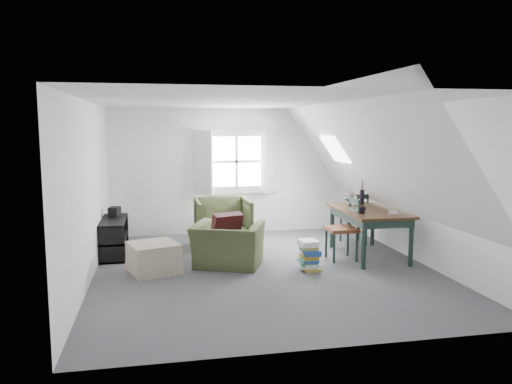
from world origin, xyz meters
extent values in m
plane|color=#4C4C51|center=(0.00, 0.00, 0.00)|extent=(5.50, 5.50, 0.00)
plane|color=white|center=(0.00, 0.00, 2.50)|extent=(5.50, 5.50, 0.00)
plane|color=white|center=(0.00, 2.75, 1.25)|extent=(5.00, 0.00, 5.00)
plane|color=white|center=(0.00, -2.75, 1.25)|extent=(5.00, 0.00, 5.00)
plane|color=white|center=(-2.50, 0.00, 1.25)|extent=(0.00, 5.50, 5.50)
plane|color=white|center=(2.50, 0.00, 1.25)|extent=(0.00, 5.50, 5.50)
plane|color=white|center=(-1.55, 0.00, 1.78)|extent=(3.19, 5.50, 4.48)
plane|color=white|center=(1.55, 0.00, 1.78)|extent=(3.19, 5.50, 4.48)
cube|color=white|center=(0.00, 2.73, 1.45)|extent=(1.30, 0.04, 1.30)
cube|color=white|center=(-0.68, 2.57, 1.45)|extent=(0.35, 0.35, 1.25)
cube|color=white|center=(0.68, 2.57, 1.45)|extent=(0.35, 0.35, 1.25)
cube|color=white|center=(0.00, 2.72, 1.45)|extent=(1.00, 0.02, 1.00)
cube|color=white|center=(0.00, 2.70, 1.45)|extent=(1.08, 0.04, 0.05)
cube|color=white|center=(0.00, 2.70, 1.45)|extent=(0.05, 0.04, 1.08)
cube|color=white|center=(1.55, 1.30, 1.75)|extent=(0.35, 0.75, 0.47)
imported|color=#3D4625|center=(-0.52, 0.31, 0.00)|extent=(1.28, 1.21, 0.66)
imported|color=#3D4625|center=(-0.43, 1.56, 0.00)|extent=(0.96, 0.98, 0.89)
cube|color=#3B1014|center=(-0.52, 0.46, 0.58)|extent=(0.53, 0.41, 0.49)
cube|color=tan|center=(-1.64, 0.19, 0.22)|extent=(0.83, 0.83, 0.44)
cube|color=#321B0C|center=(1.85, 0.44, 0.76)|extent=(0.94, 1.57, 0.04)
cube|color=#1C2F29|center=(1.85, 0.44, 0.68)|extent=(0.84, 1.46, 0.13)
cylinder|color=#1C2F29|center=(1.47, -0.26, 0.37)|extent=(0.07, 0.07, 0.74)
cylinder|color=#1C2F29|center=(2.24, -0.26, 0.37)|extent=(0.07, 0.07, 0.74)
cylinder|color=#1C2F29|center=(1.47, 1.14, 0.37)|extent=(0.07, 0.07, 0.74)
cylinder|color=#1C2F29|center=(2.24, 1.14, 0.37)|extent=(0.07, 0.07, 0.74)
sphere|color=silver|center=(1.70, 0.89, 0.91)|extent=(0.23, 0.23, 0.23)
cylinder|color=silver|center=(1.70, 0.89, 1.05)|extent=(0.07, 0.07, 0.12)
cylinder|color=black|center=(1.95, 0.99, 0.91)|extent=(0.08, 0.08, 0.26)
cylinder|color=#3F2D1E|center=(1.95, 0.99, 1.20)|extent=(0.03, 0.06, 0.47)
cylinder|color=#3F2D1E|center=(1.97, 1.01, 1.20)|extent=(0.05, 0.06, 0.47)
cylinder|color=#3F2D1E|center=(1.94, 0.98, 1.20)|extent=(0.06, 0.08, 0.47)
imported|color=black|center=(1.60, 0.14, 0.78)|extent=(0.13, 0.13, 0.10)
cube|color=white|center=(2.05, -0.01, 0.81)|extent=(0.15, 0.13, 0.04)
cube|color=brown|center=(1.97, 1.39, 0.47)|extent=(0.44, 0.44, 0.05)
cylinder|color=#1C2F29|center=(2.15, 1.57, 0.23)|extent=(0.04, 0.04, 0.45)
cylinder|color=#1C2F29|center=(2.15, 1.21, 0.23)|extent=(0.04, 0.04, 0.45)
cylinder|color=#1C2F29|center=(1.80, 1.57, 0.23)|extent=(0.04, 0.04, 0.45)
cylinder|color=#1C2F29|center=(1.80, 1.21, 0.23)|extent=(0.04, 0.04, 0.45)
cylinder|color=#1C2F29|center=(2.15, 1.19, 0.70)|extent=(0.04, 0.04, 0.47)
cylinder|color=#1C2F29|center=(1.80, 1.19, 0.70)|extent=(0.04, 0.04, 0.47)
cube|color=#1C2F29|center=(1.97, 1.19, 0.89)|extent=(0.36, 0.03, 0.08)
cube|color=#1C2F29|center=(1.97, 1.19, 0.76)|extent=(0.36, 0.03, 0.06)
cube|color=brown|center=(1.34, 0.34, 0.50)|extent=(0.47, 0.47, 0.06)
cylinder|color=#1C2F29|center=(1.15, 0.53, 0.24)|extent=(0.04, 0.04, 0.48)
cylinder|color=#1C2F29|center=(1.53, 0.53, 0.24)|extent=(0.04, 0.04, 0.48)
cylinder|color=#1C2F29|center=(1.15, 0.15, 0.24)|extent=(0.04, 0.04, 0.48)
cylinder|color=#1C2F29|center=(1.53, 0.15, 0.24)|extent=(0.04, 0.04, 0.48)
cylinder|color=#1C2F29|center=(1.55, 0.53, 0.75)|extent=(0.04, 0.04, 0.50)
cylinder|color=#1C2F29|center=(1.55, 0.15, 0.75)|extent=(0.04, 0.04, 0.50)
cube|color=#1C2F29|center=(1.55, 0.34, 0.95)|extent=(0.03, 0.38, 0.09)
cube|color=#1C2F29|center=(1.55, 0.34, 0.80)|extent=(0.03, 0.38, 0.07)
cube|color=black|center=(-2.30, 1.36, 0.01)|extent=(0.40, 1.19, 0.03)
cube|color=black|center=(-2.30, 1.36, 0.30)|extent=(0.40, 1.19, 0.03)
cube|color=black|center=(-2.30, 1.36, 0.60)|extent=(0.40, 1.19, 0.03)
cube|color=black|center=(-2.30, 0.78, 0.30)|extent=(0.40, 0.03, 0.60)
cube|color=black|center=(-2.30, 1.94, 0.30)|extent=(0.40, 0.03, 0.60)
cube|color=#264C99|center=(-2.30, 1.01, 0.12)|extent=(0.18, 0.20, 0.22)
cube|color=red|center=(-2.30, 1.46, 0.12)|extent=(0.18, 0.24, 0.22)
cube|color=white|center=(-2.30, 1.16, 0.42)|extent=(0.18, 0.22, 0.20)
cube|color=black|center=(-2.30, 1.61, 0.69)|extent=(0.21, 0.26, 0.18)
cube|color=#B29933|center=(0.67, -0.13, 0.02)|extent=(0.24, 0.32, 0.04)
cube|color=white|center=(0.64, -0.11, 0.06)|extent=(0.31, 0.34, 0.04)
cube|color=white|center=(0.68, -0.14, 0.10)|extent=(0.26, 0.34, 0.04)
cube|color=#337F4C|center=(0.62, -0.13, 0.13)|extent=(0.26, 0.32, 0.03)
cube|color=#264C99|center=(0.65, -0.16, 0.16)|extent=(0.28, 0.36, 0.03)
cube|color=#B29933|center=(0.65, -0.13, 0.19)|extent=(0.24, 0.32, 0.03)
cube|color=#B29933|center=(0.66, -0.11, 0.23)|extent=(0.28, 0.35, 0.04)
cube|color=#264C99|center=(0.68, -0.15, 0.27)|extent=(0.28, 0.36, 0.04)
cube|color=#264C99|center=(0.66, -0.16, 0.31)|extent=(0.28, 0.34, 0.04)
cube|color=#B29933|center=(0.65, -0.10, 0.34)|extent=(0.26, 0.32, 0.04)
cube|color=white|center=(0.64, -0.11, 0.39)|extent=(0.26, 0.30, 0.05)
cube|color=white|center=(0.64, -0.10, 0.43)|extent=(0.26, 0.31, 0.04)
camera|label=1|loc=(-1.56, -7.13, 2.14)|focal=35.00mm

